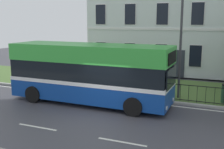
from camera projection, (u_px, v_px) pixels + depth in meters
The scene contains 5 objects.
ground_plane at pixel (107, 113), 14.34m from camera, with size 60.00×56.00×0.18m.
georgian_townhouse at pixel (190, 0), 26.44m from camera, with size 16.59×11.10×12.69m.
iron_verge_railing at pixel (156, 90), 16.40m from camera, with size 17.49×0.04×0.97m.
single_decker_bus at pixel (90, 73), 15.71m from camera, with size 9.20×2.79×3.33m.
street_lamp_post at pixel (181, 24), 15.85m from camera, with size 0.36×0.24×7.59m.
Camera 1 is at (5.58, -11.30, 4.62)m, focal length 44.94 mm.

